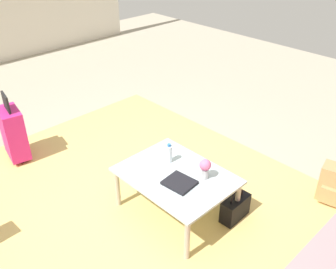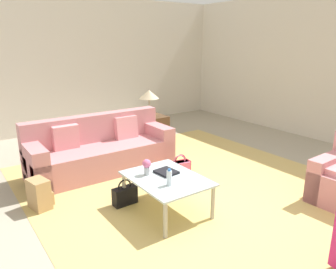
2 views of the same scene
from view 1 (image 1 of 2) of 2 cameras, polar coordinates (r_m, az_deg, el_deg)
ground_plane at (r=3.83m, az=-8.58°, el=-12.11°), size 12.00×12.00×0.00m
area_rug at (r=3.41m, az=-5.07°, el=-18.73°), size 5.20×4.40×0.01m
coffee_table at (r=3.57m, az=1.26°, el=-6.79°), size 1.06×0.80×0.46m
water_bottle at (r=3.66m, az=0.16°, el=-2.92°), size 0.06×0.06×0.20m
coffee_table_book at (r=3.42m, az=1.76°, el=-7.35°), size 0.29×0.26×0.03m
flower_vase at (r=3.44m, az=5.67°, el=-4.99°), size 0.11×0.11×0.21m
suitcase_magenta at (r=4.75m, az=-22.50°, el=0.28°), size 0.43×0.29×0.85m
handbag_black at (r=3.74m, az=10.20°, el=-10.91°), size 0.15×0.32×0.36m
backpack_tan at (r=4.21m, az=24.05°, el=-7.03°), size 0.34×0.30×0.40m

